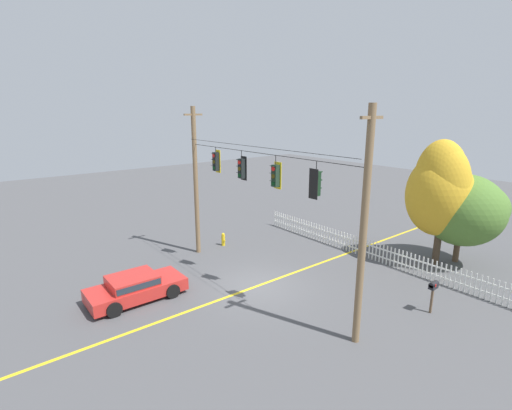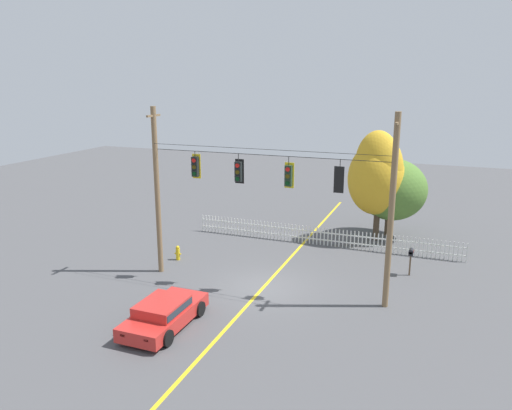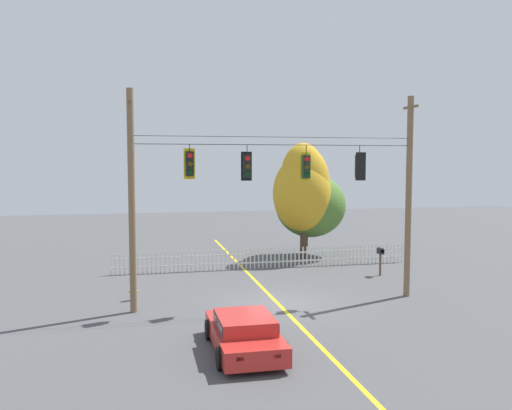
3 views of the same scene
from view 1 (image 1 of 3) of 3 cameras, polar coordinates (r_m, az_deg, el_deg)
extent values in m
plane|color=#4C4C4F|center=(18.37, 0.34, -12.20)|extent=(80.00, 80.00, 0.00)
cube|color=gold|center=(18.37, 0.34, -12.19)|extent=(0.16, 36.00, 0.01)
cylinder|color=brown|center=(21.53, -9.15, 3.40)|extent=(0.26, 0.26, 8.40)
cylinder|color=brown|center=(13.17, 16.04, -3.88)|extent=(0.26, 0.26, 8.40)
cube|color=brown|center=(21.16, -9.56, 13.43)|extent=(0.10, 1.10, 0.10)
cube|color=brown|center=(12.57, 17.22, 12.62)|extent=(0.10, 1.10, 0.10)
cylinder|color=black|center=(16.55, 0.37, 7.94)|extent=(11.12, 0.02, 0.02)
cylinder|color=black|center=(16.37, -0.32, 8.90)|extent=(11.12, 0.02, 0.02)
cylinder|color=black|center=(19.39, -6.18, 8.38)|extent=(0.03, 0.03, 0.27)
cube|color=yellow|center=(19.53, -5.81, 6.63)|extent=(0.43, 0.02, 1.17)
cube|color=black|center=(19.46, -6.13, 6.60)|extent=(0.30, 0.24, 0.95)
cylinder|color=red|center=(19.35, -6.49, 7.49)|extent=(0.20, 0.03, 0.20)
cube|color=black|center=(19.31, -6.62, 7.81)|extent=(0.22, 0.12, 0.06)
cylinder|color=#463B09|center=(19.39, -6.47, 6.56)|extent=(0.20, 0.03, 0.20)
cube|color=black|center=(19.35, -6.59, 6.89)|extent=(0.22, 0.12, 0.06)
cylinder|color=#073513|center=(19.43, -6.44, 5.64)|extent=(0.20, 0.03, 0.20)
cube|color=black|center=(19.39, -6.56, 5.96)|extent=(0.22, 0.12, 0.06)
cylinder|color=black|center=(17.56, -2.23, 7.67)|extent=(0.03, 0.03, 0.38)
cube|color=black|center=(17.73, -1.87, 5.61)|extent=(0.43, 0.02, 1.14)
cube|color=black|center=(17.65, -2.20, 5.57)|extent=(0.30, 0.24, 0.92)
cylinder|color=red|center=(17.53, -2.57, 6.52)|extent=(0.20, 0.03, 0.20)
cube|color=black|center=(17.49, -2.70, 6.88)|extent=(0.22, 0.12, 0.06)
cylinder|color=#463B09|center=(17.57, -2.56, 5.53)|extent=(0.20, 0.03, 0.20)
cube|color=black|center=(17.53, -2.68, 5.89)|extent=(0.22, 0.12, 0.06)
cylinder|color=#073513|center=(17.62, -2.55, 4.55)|extent=(0.20, 0.03, 0.20)
cube|color=black|center=(17.57, -2.67, 4.90)|extent=(0.22, 0.12, 0.06)
cylinder|color=black|center=(15.71, 3.02, 6.85)|extent=(0.03, 0.03, 0.40)
cube|color=yellow|center=(15.89, 3.34, 4.51)|extent=(0.43, 0.02, 1.15)
cube|color=#1E3323|center=(15.81, 2.99, 4.46)|extent=(0.30, 0.24, 0.93)
cylinder|color=red|center=(15.67, 2.63, 5.52)|extent=(0.20, 0.03, 0.20)
cube|color=#1E3323|center=(15.62, 2.51, 5.93)|extent=(0.22, 0.12, 0.06)
cylinder|color=#463B09|center=(15.72, 2.62, 4.41)|extent=(0.20, 0.03, 0.20)
cube|color=#1E3323|center=(15.67, 2.50, 4.81)|extent=(0.22, 0.12, 0.06)
cylinder|color=#073513|center=(15.77, 2.61, 3.30)|extent=(0.20, 0.03, 0.20)
cube|color=#1E3323|center=(15.72, 2.49, 3.69)|extent=(0.22, 0.12, 0.06)
cylinder|color=black|center=(14.10, 9.20, 5.86)|extent=(0.03, 0.03, 0.39)
cube|color=black|center=(14.11, 8.74, 3.18)|extent=(0.43, 0.02, 1.14)
cube|color=black|center=(14.20, 9.10, 3.24)|extent=(0.30, 0.24, 0.92)
cylinder|color=red|center=(14.25, 9.51, 4.52)|extent=(0.20, 0.03, 0.20)
cube|color=black|center=(14.26, 9.65, 4.99)|extent=(0.22, 0.12, 0.06)
cylinder|color=#463B09|center=(14.30, 9.46, 3.30)|extent=(0.20, 0.03, 0.20)
cube|color=black|center=(14.32, 9.60, 3.77)|extent=(0.22, 0.12, 0.06)
cylinder|color=#073513|center=(14.36, 9.41, 2.10)|extent=(0.20, 0.03, 0.20)
cube|color=black|center=(14.37, 9.55, 2.57)|extent=(0.22, 0.12, 0.06)
cube|color=silver|center=(27.32, 2.87, -2.02)|extent=(0.06, 0.04, 1.09)
cube|color=silver|center=(27.16, 3.19, -2.13)|extent=(0.06, 0.04, 1.09)
cube|color=silver|center=(27.00, 3.50, -2.23)|extent=(0.06, 0.04, 1.09)
cube|color=silver|center=(26.84, 3.82, -2.33)|extent=(0.06, 0.04, 1.09)
cube|color=silver|center=(26.68, 4.15, -2.44)|extent=(0.06, 0.04, 1.09)
cube|color=silver|center=(26.52, 4.48, -2.55)|extent=(0.06, 0.04, 1.09)
cube|color=silver|center=(26.36, 4.81, -2.66)|extent=(0.06, 0.04, 1.09)
cube|color=silver|center=(26.21, 5.15, -2.77)|extent=(0.06, 0.04, 1.09)
cube|color=silver|center=(26.06, 5.49, -2.88)|extent=(0.06, 0.04, 1.09)
cube|color=silver|center=(25.90, 5.83, -2.99)|extent=(0.06, 0.04, 1.09)
cube|color=silver|center=(25.75, 6.18, -3.11)|extent=(0.06, 0.04, 1.09)
cube|color=silver|center=(25.60, 6.53, -3.22)|extent=(0.06, 0.04, 1.09)
cube|color=silver|center=(25.45, 6.89, -3.34)|extent=(0.06, 0.04, 1.09)
cube|color=silver|center=(25.30, 7.25, -3.45)|extent=(0.06, 0.04, 1.09)
cube|color=silver|center=(25.15, 7.62, -3.57)|extent=(0.06, 0.04, 1.09)
cube|color=silver|center=(25.00, 7.99, -3.69)|extent=(0.06, 0.04, 1.09)
cube|color=silver|center=(24.86, 8.36, -3.81)|extent=(0.06, 0.04, 1.09)
cube|color=silver|center=(24.71, 8.74, -3.94)|extent=(0.06, 0.04, 1.09)
cube|color=silver|center=(24.57, 9.13, -4.06)|extent=(0.06, 0.04, 1.09)
cube|color=silver|center=(24.43, 9.52, -4.18)|extent=(0.06, 0.04, 1.09)
cube|color=silver|center=(24.29, 9.91, -4.31)|extent=(0.06, 0.04, 1.09)
cube|color=silver|center=(24.15, 10.31, -4.44)|extent=(0.06, 0.04, 1.09)
cube|color=silver|center=(24.01, 10.71, -4.57)|extent=(0.06, 0.04, 1.09)
cube|color=silver|center=(23.87, 11.12, -4.70)|extent=(0.06, 0.04, 1.09)
cube|color=silver|center=(23.74, 11.53, -4.83)|extent=(0.06, 0.04, 1.09)
cube|color=silver|center=(23.60, 11.95, -4.96)|extent=(0.06, 0.04, 1.09)
cube|color=silver|center=(23.47, 12.37, -5.09)|extent=(0.06, 0.04, 1.09)
cube|color=silver|center=(23.34, 12.80, -5.23)|extent=(0.06, 0.04, 1.09)
cube|color=silver|center=(23.21, 13.23, -5.37)|extent=(0.06, 0.04, 1.09)
cube|color=silver|center=(23.08, 13.66, -5.50)|extent=(0.06, 0.04, 1.09)
cube|color=silver|center=(22.95, 14.11, -5.64)|extent=(0.06, 0.04, 1.09)
cube|color=silver|center=(22.83, 14.55, -5.78)|extent=(0.06, 0.04, 1.09)
cube|color=silver|center=(22.70, 15.01, -5.92)|extent=(0.06, 0.04, 1.09)
cube|color=silver|center=(22.58, 15.46, -6.06)|extent=(0.06, 0.04, 1.09)
cube|color=silver|center=(22.46, 15.93, -6.21)|extent=(0.06, 0.04, 1.09)
cube|color=silver|center=(22.34, 16.39, -6.35)|extent=(0.06, 0.04, 1.09)
cube|color=silver|center=(22.22, 16.87, -6.50)|extent=(0.06, 0.04, 1.09)
cube|color=silver|center=(22.11, 17.35, -6.64)|extent=(0.06, 0.04, 1.09)
cube|color=silver|center=(21.99, 17.83, -6.79)|extent=(0.06, 0.04, 1.09)
cube|color=silver|center=(21.88, 18.32, -6.94)|extent=(0.06, 0.04, 1.09)
cube|color=silver|center=(21.77, 18.81, -7.09)|extent=(0.06, 0.04, 1.09)
cube|color=silver|center=(21.66, 19.31, -7.24)|extent=(0.06, 0.04, 1.09)
cube|color=silver|center=(21.55, 19.82, -7.39)|extent=(0.06, 0.04, 1.09)
cube|color=silver|center=(21.45, 20.33, -7.55)|extent=(0.06, 0.04, 1.09)
cube|color=silver|center=(21.35, 20.84, -7.70)|extent=(0.06, 0.04, 1.09)
cube|color=silver|center=(21.24, 21.37, -7.85)|extent=(0.06, 0.04, 1.09)
cube|color=silver|center=(21.14, 21.89, -8.01)|extent=(0.06, 0.04, 1.09)
cube|color=silver|center=(21.05, 22.42, -8.16)|extent=(0.06, 0.04, 1.09)
cube|color=silver|center=(20.95, 22.96, -8.32)|extent=(0.06, 0.04, 1.09)
cube|color=silver|center=(20.86, 23.50, -8.48)|extent=(0.06, 0.04, 1.09)
cube|color=silver|center=(20.76, 24.05, -8.64)|extent=(0.06, 0.04, 1.09)
cube|color=silver|center=(20.67, 24.61, -8.80)|extent=(0.06, 0.04, 1.09)
cube|color=silver|center=(20.59, 25.16, -8.96)|extent=(0.06, 0.04, 1.09)
cube|color=silver|center=(20.50, 25.73, -9.11)|extent=(0.06, 0.04, 1.09)
cube|color=silver|center=(20.42, 26.30, -9.27)|extent=(0.06, 0.04, 1.09)
cube|color=silver|center=(20.34, 26.87, -9.44)|extent=(0.06, 0.04, 1.09)
cube|color=silver|center=(20.26, 27.45, -9.60)|extent=(0.06, 0.04, 1.09)
cube|color=silver|center=(20.18, 28.03, -9.76)|extent=(0.06, 0.04, 1.09)
cube|color=silver|center=(20.10, 28.62, -9.92)|extent=(0.06, 0.04, 1.09)
cube|color=silver|center=(20.03, 29.22, -10.08)|extent=(0.06, 0.04, 1.09)
cube|color=silver|center=(19.96, 29.82, -10.24)|extent=(0.06, 0.04, 1.09)
cube|color=silver|center=(19.89, 30.42, -10.40)|extent=(0.06, 0.04, 1.09)
cube|color=silver|center=(19.83, 31.03, -10.57)|extent=(0.06, 0.04, 1.09)
cube|color=silver|center=(19.76, 31.64, -10.73)|extent=(0.06, 0.04, 1.09)
cube|color=silver|center=(19.70, 32.26, -10.89)|extent=(0.06, 0.04, 1.09)
cube|color=silver|center=(19.64, 32.88, -11.05)|extent=(0.06, 0.04, 1.09)
cube|color=silver|center=(19.59, 33.51, -11.21)|extent=(0.06, 0.04, 1.09)
cube|color=silver|center=(19.53, 34.14, -11.37)|extent=(0.06, 0.04, 1.09)
cube|color=silver|center=(22.38, 16.64, -6.93)|extent=(15.95, 0.03, 0.08)
cube|color=silver|center=(22.23, 16.72, -5.83)|extent=(15.95, 0.03, 0.08)
cylinder|color=#473828|center=(22.56, 25.93, -4.97)|extent=(0.37, 0.37, 2.62)
ellipsoid|color=gold|center=(21.83, 26.07, 1.38)|extent=(3.37, 3.15, 4.36)
ellipsoid|color=gold|center=(21.48, 26.57, 2.47)|extent=(2.66, 2.25, 4.34)
ellipsoid|color=gold|center=(21.56, 26.24, 3.61)|extent=(2.61, 2.22, 4.05)
cylinder|color=brown|center=(23.55, 28.31, -5.36)|extent=(0.31, 0.31, 1.94)
ellipsoid|color=#4C752D|center=(22.55, 28.93, -0.66)|extent=(4.22, 3.89, 3.81)
ellipsoid|color=#4C752D|center=(22.97, 29.74, -0.13)|extent=(3.81, 3.22, 2.87)
cube|color=red|center=(17.84, -17.72, -12.15)|extent=(1.85, 4.19, 0.55)
cube|color=red|center=(17.59, -18.30, -10.84)|extent=(1.62, 2.01, 0.42)
cube|color=#232D38|center=(17.59, -18.30, -10.84)|extent=(1.66, 1.93, 0.27)
cylinder|color=black|center=(19.08, -15.01, -10.60)|extent=(0.18, 0.64, 0.64)
cylinder|color=black|center=(17.57, -12.55, -12.70)|extent=(0.18, 0.64, 0.64)
cylinder|color=black|center=(18.36, -22.59, -12.27)|extent=(0.18, 0.64, 0.64)
cylinder|color=black|center=(16.78, -20.79, -14.69)|extent=(0.18, 0.64, 0.64)
cube|color=white|center=(18.93, -12.37, -9.88)|extent=(0.20, 0.04, 0.10)
cube|color=white|center=(18.10, -10.94, -10.96)|extent=(0.20, 0.04, 0.10)
cube|color=red|center=(17.75, -24.73, -12.61)|extent=(0.20, 0.04, 0.10)
cube|color=red|center=(16.86, -23.87, -13.96)|extent=(0.20, 0.04, 0.10)
cylinder|color=gold|center=(23.45, -5.01, -5.39)|extent=(0.22, 0.22, 0.65)
sphere|color=gold|center=(23.32, -5.03, -4.49)|extent=(0.20, 0.20, 0.20)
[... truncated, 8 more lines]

